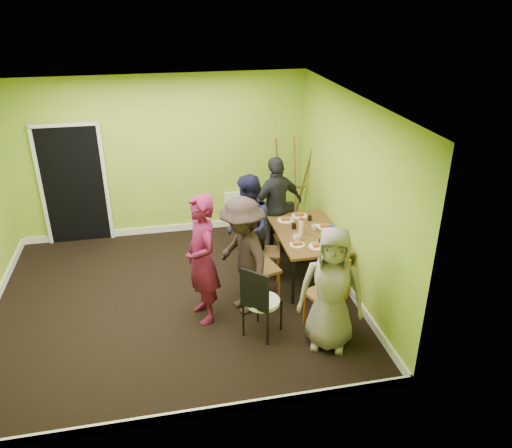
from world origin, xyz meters
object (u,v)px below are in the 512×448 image
(blue_bottle, at_px, (332,232))
(chair_left_near, at_px, (256,263))
(person_standing, at_px, (202,260))
(orange_bottle, at_px, (299,223))
(chair_bentwood, at_px, (260,299))
(dining_table, at_px, (307,235))
(chair_front_end, at_px, (330,291))
(person_left_far, at_px, (249,228))
(chair_left_far, at_px, (262,247))
(person_back_end, at_px, (276,206))
(thermos, at_px, (301,227))
(chair_back_end, at_px, (283,219))
(easel, at_px, (292,186))
(person_front_end, at_px, (331,289))
(person_left_near, at_px, (243,256))

(blue_bottle, bearing_deg, chair_left_near, -170.78)
(blue_bottle, relative_size, person_standing, 0.13)
(blue_bottle, height_order, orange_bottle, blue_bottle)
(chair_bentwood, distance_m, blue_bottle, 1.65)
(dining_table, distance_m, chair_front_end, 1.34)
(person_left_far, bearing_deg, chair_left_far, 65.75)
(dining_table, distance_m, person_back_end, 0.89)
(thermos, bearing_deg, chair_back_end, 94.82)
(chair_back_end, height_order, chair_bentwood, chair_bentwood)
(thermos, xyz_separation_m, blue_bottle, (0.38, -0.26, -0.00))
(easel, height_order, orange_bottle, easel)
(thermos, distance_m, person_front_end, 1.60)
(blue_bottle, bearing_deg, person_left_near, -164.67)
(chair_left_near, height_order, blue_bottle, chair_left_near)
(chair_back_end, height_order, person_standing, person_standing)
(chair_back_end, bearing_deg, person_left_near, 53.59)
(chair_bentwood, xyz_separation_m, thermos, (0.89, 1.27, 0.31))
(person_left_far, bearing_deg, person_back_end, 135.46)
(person_back_end, bearing_deg, dining_table, 87.22)
(chair_left_near, bearing_deg, person_left_near, -64.20)
(chair_back_end, relative_size, person_left_near, 0.54)
(chair_back_end, relative_size, orange_bottle, 10.16)
(person_back_end, relative_size, person_front_end, 1.04)
(easel, xyz_separation_m, person_standing, (-1.84, -2.30, -0.00))
(chair_back_end, height_order, chair_front_end, chair_front_end)
(chair_bentwood, height_order, person_back_end, person_back_end)
(blue_bottle, distance_m, orange_bottle, 0.63)
(easel, xyz_separation_m, thermos, (-0.30, -1.58, -0.02))
(easel, bearing_deg, chair_front_end, -95.88)
(person_front_end, bearing_deg, person_left_far, 132.16)
(orange_bottle, height_order, person_back_end, person_back_end)
(chair_front_end, relative_size, easel, 0.57)
(person_left_far, height_order, person_back_end, person_back_end)
(person_standing, bearing_deg, chair_bentwood, 34.88)
(dining_table, distance_m, person_left_near, 1.29)
(person_standing, xyz_separation_m, person_front_end, (1.44, -0.88, -0.08))
(easel, height_order, person_left_far, easel)
(chair_bentwood, xyz_separation_m, person_standing, (-0.64, 0.55, 0.33))
(chair_bentwood, bearing_deg, chair_back_end, 110.65)
(chair_bentwood, bearing_deg, chair_left_near, 124.25)
(chair_front_end, bearing_deg, blue_bottle, 48.27)
(chair_bentwood, height_order, person_front_end, person_front_end)
(chair_back_end, bearing_deg, thermos, 91.68)
(chair_left_near, xyz_separation_m, blue_bottle, (1.15, 0.19, 0.28))
(chair_bentwood, relative_size, easel, 0.56)
(blue_bottle, height_order, person_front_end, person_front_end)
(person_left_near, height_order, person_back_end, person_back_end)
(chair_bentwood, height_order, person_standing, person_standing)
(person_left_near, bearing_deg, orange_bottle, 113.82)
(easel, bearing_deg, person_left_near, -120.27)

